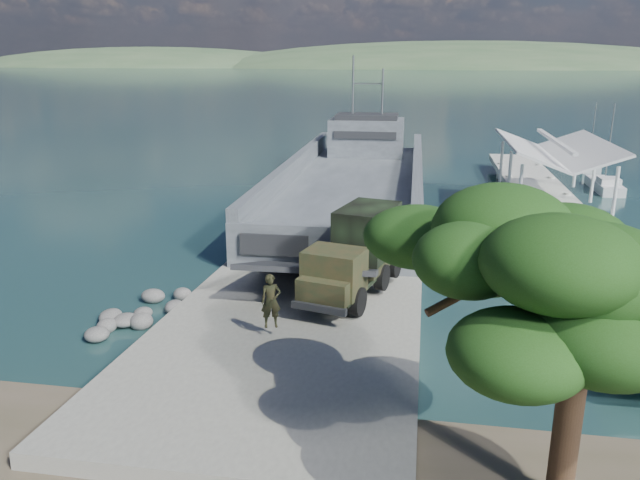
% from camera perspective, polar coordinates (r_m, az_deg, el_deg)
% --- Properties ---
extents(ground, '(1400.00, 1400.00, 0.00)m').
position_cam_1_polar(ground, '(24.66, -2.70, -8.35)').
color(ground, '#1C4245').
rests_on(ground, ground).
extents(boat_ramp, '(10.00, 18.00, 0.50)m').
position_cam_1_polar(boat_ramp, '(23.68, -3.22, -8.81)').
color(boat_ramp, gray).
rests_on(boat_ramp, ground).
extents(shoreline_rocks, '(3.20, 5.60, 0.90)m').
position_cam_1_polar(shoreline_rocks, '(27.00, -15.53, -6.70)').
color(shoreline_rocks, '#4F4F4C').
rests_on(shoreline_rocks, ground).
extents(distant_headlands, '(1000.00, 240.00, 48.00)m').
position_cam_1_polar(distant_headlands, '(583.69, 14.51, 15.02)').
color(distant_headlands, '#375434').
rests_on(distant_headlands, ground).
extents(pier, '(6.40, 44.00, 6.10)m').
position_cam_1_polar(pier, '(42.34, 20.48, 3.53)').
color(pier, '#ADABA3').
rests_on(pier, ground).
extents(landing_craft, '(10.14, 37.95, 11.22)m').
position_cam_1_polar(landing_craft, '(45.58, 3.13, 4.54)').
color(landing_craft, '#474D54').
rests_on(landing_craft, ground).
extents(military_truck, '(3.98, 7.73, 3.44)m').
position_cam_1_polar(military_truck, '(26.94, 3.39, -1.13)').
color(military_truck, black).
rests_on(military_truck, boat_ramp).
extents(soldier, '(0.85, 0.70, 2.00)m').
position_cam_1_polar(soldier, '(22.74, -4.49, -6.49)').
color(soldier, '#23301A').
rests_on(soldier, boat_ramp).
extents(sailboat_near, '(1.74, 5.79, 7.03)m').
position_cam_1_polar(sailboat_near, '(54.79, 24.59, 4.52)').
color(sailboat_near, silver).
rests_on(sailboat_near, ground).
extents(sailboat_far, '(2.07, 5.37, 6.38)m').
position_cam_1_polar(sailboat_far, '(64.37, 23.37, 6.22)').
color(sailboat_far, silver).
rests_on(sailboat_far, ground).
extents(overhang_tree, '(7.83, 7.21, 7.11)m').
position_cam_1_polar(overhang_tree, '(14.51, 20.68, -3.37)').
color(overhang_tree, black).
rests_on(overhang_tree, ground).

